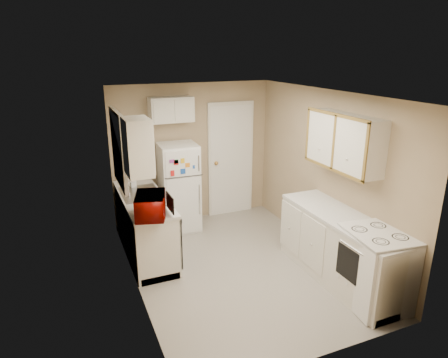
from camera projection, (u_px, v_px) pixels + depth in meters
name	position (u px, v px, depth m)	size (l,w,h in m)	color
floor	(238.00, 266.00, 5.64)	(3.80, 3.80, 0.00)	#B1ABA4
ceiling	(240.00, 94.00, 4.89)	(3.80, 3.80, 0.00)	white
wall_left	(132.00, 201.00, 4.75)	(3.80, 3.80, 0.00)	tan
wall_right	(326.00, 174.00, 5.78)	(3.80, 3.80, 0.00)	tan
wall_back	(193.00, 153.00, 6.93)	(2.80, 2.80, 0.00)	tan
wall_front	(327.00, 250.00, 3.60)	(2.80, 2.80, 0.00)	tan
left_counter	(145.00, 225.00, 5.88)	(0.60, 1.80, 0.90)	silver
dishwasher	(175.00, 236.00, 5.45)	(0.03, 0.58, 0.72)	black
sink	(141.00, 196.00, 5.89)	(0.54, 0.74, 0.16)	gray
microwave	(151.00, 206.00, 5.02)	(0.30, 0.53, 0.36)	#800701
soap_bottle	(133.00, 181.00, 6.10)	(0.08, 0.08, 0.18)	silver
window_blinds	(119.00, 149.00, 5.56)	(0.10, 0.98, 1.08)	silver
upper_cabinet_left	(138.00, 147.00, 4.81)	(0.30, 0.45, 0.70)	silver
refrigerator	(179.00, 187.00, 6.62)	(0.61, 0.59, 1.47)	white
cabinet_over_fridge	(171.00, 110.00, 6.41)	(0.70, 0.30, 0.40)	silver
interior_door	(231.00, 160.00, 7.21)	(0.86, 0.06, 2.08)	white
right_counter	(340.00, 248.00, 5.20)	(0.60, 2.00, 0.90)	silver
stove	(375.00, 268.00, 4.69)	(0.63, 0.77, 0.94)	white
upper_cabinet_right	(344.00, 141.00, 5.10)	(0.30, 1.20, 0.70)	silver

